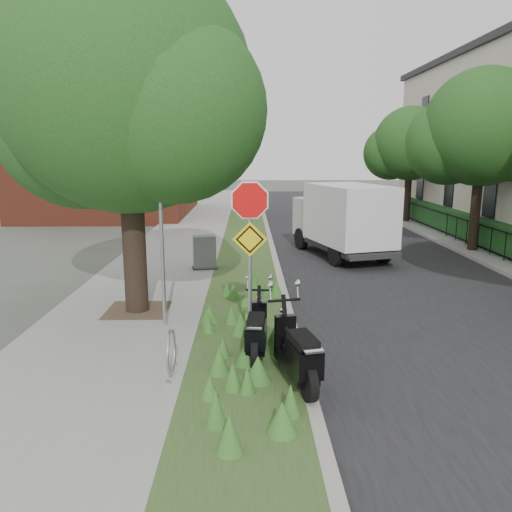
{
  "coord_description": "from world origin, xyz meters",
  "views": [
    {
      "loc": [
        -1.43,
        -8.29,
        3.71
      ],
      "look_at": [
        -1.25,
        3.25,
        1.3
      ],
      "focal_mm": 35.0,
      "sensor_mm": 36.0,
      "label": 1
    }
  ],
  "objects": [
    {
      "name": "scooter_far",
      "position": [
        -1.29,
        0.06,
        0.51
      ],
      "size": [
        0.43,
        1.7,
        0.81
      ],
      "color": "black",
      "rests_on": "ground"
    },
    {
      "name": "road",
      "position": [
        3.0,
        10.0,
        0.01
      ],
      "size": [
        7.0,
        60.0,
        0.01
      ],
      "primitive_type": "cube",
      "color": "black",
      "rests_on": "ground"
    },
    {
      "name": "sign_assembly",
      "position": [
        -1.4,
        0.58,
        2.33
      ],
      "size": [
        0.94,
        0.08,
        3.22
      ],
      "color": "#A5A8AD",
      "rests_on": "ground"
    },
    {
      "name": "hedge_far",
      "position": [
        7.9,
        10.0,
        0.67
      ],
      "size": [
        1.0,
        24.0,
        1.1
      ],
      "primitive_type": "cube",
      "color": "#1B4D1F",
      "rests_on": "footpath_far"
    },
    {
      "name": "ground",
      "position": [
        0.0,
        0.0,
        0.0
      ],
      "size": [
        120.0,
        120.0,
        0.0
      ],
      "primitive_type": "plane",
      "color": "#4C5147",
      "rests_on": "ground"
    },
    {
      "name": "utility_cabinet",
      "position": [
        -2.8,
        7.06,
        0.62
      ],
      "size": [
        0.86,
        0.65,
        1.04
      ],
      "color": "#262628",
      "rests_on": "ground"
    },
    {
      "name": "kerb_far",
      "position": [
        6.5,
        10.0,
        0.07
      ],
      "size": [
        0.2,
        60.0,
        0.13
      ],
      "primitive_type": "cube",
      "color": "#9E9991",
      "rests_on": "ground"
    },
    {
      "name": "bike_hoop",
      "position": [
        -2.7,
        -0.6,
        0.5
      ],
      "size": [
        0.06,
        0.78,
        0.77
      ],
      "color": "#A5A8AD",
      "rests_on": "ground"
    },
    {
      "name": "far_tree_b",
      "position": [
        6.94,
        10.05,
        4.37
      ],
      "size": [
        4.83,
        4.31,
        6.56
      ],
      "color": "black",
      "rests_on": "ground"
    },
    {
      "name": "verge",
      "position": [
        -1.5,
        10.0,
        0.06
      ],
      "size": [
        2.0,
        60.0,
        0.12
      ],
      "primitive_type": "cube",
      "color": "#304B20",
      "rests_on": "ground"
    },
    {
      "name": "far_tree_c",
      "position": [
        6.94,
        18.04,
        3.95
      ],
      "size": [
        4.37,
        3.89,
        5.93
      ],
      "color": "black",
      "rests_on": "ground"
    },
    {
      "name": "bare_post",
      "position": [
        -3.2,
        1.8,
        2.12
      ],
      "size": [
        0.08,
        0.08,
        4.0
      ],
      "color": "#A5A8AD",
      "rests_on": "ground"
    },
    {
      "name": "fence_far",
      "position": [
        7.2,
        10.0,
        0.67
      ],
      "size": [
        0.04,
        24.0,
        1.0
      ],
      "color": "black",
      "rests_on": "ground"
    },
    {
      "name": "street_tree_main",
      "position": [
        -4.08,
        2.86,
        4.8
      ],
      "size": [
        6.21,
        5.54,
        7.66
      ],
      "color": "black",
      "rests_on": "ground"
    },
    {
      "name": "footpath_far",
      "position": [
        8.2,
        10.0,
        0.06
      ],
      "size": [
        3.2,
        60.0,
        0.12
      ],
      "primitive_type": "cube",
      "color": "gray",
      "rests_on": "ground"
    },
    {
      "name": "scooter_near",
      "position": [
        -0.65,
        -1.1,
        0.56
      ],
      "size": [
        0.67,
        1.88,
        0.91
      ],
      "color": "black",
      "rests_on": "ground"
    },
    {
      "name": "kerb_near",
      "position": [
        -0.5,
        10.0,
        0.07
      ],
      "size": [
        0.2,
        60.0,
        0.13
      ],
      "primitive_type": "cube",
      "color": "#9E9991",
      "rests_on": "ground"
    },
    {
      "name": "brick_building",
      "position": [
        -9.5,
        22.0,
        4.21
      ],
      "size": [
        9.4,
        10.4,
        8.3
      ],
      "color": "brown",
      "rests_on": "ground"
    },
    {
      "name": "box_truck",
      "position": [
        1.95,
        9.3,
        1.45
      ],
      "size": [
        3.16,
        5.24,
        2.22
      ],
      "color": "#262628",
      "rests_on": "ground"
    },
    {
      "name": "sidewalk_near",
      "position": [
        -4.25,
        10.0,
        0.06
      ],
      "size": [
        3.5,
        60.0,
        0.12
      ],
      "primitive_type": "cube",
      "color": "gray",
      "rests_on": "ground"
    }
  ]
}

